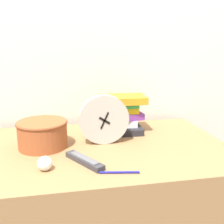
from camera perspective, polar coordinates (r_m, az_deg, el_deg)
name	(u,v)px	position (r m, az deg, el deg)	size (l,w,h in m)	color
wall_back	(84,42)	(1.47, -6.12, 14.98)	(6.00, 0.04, 2.40)	silver
desk	(96,222)	(1.33, -3.47, -22.82)	(1.15, 0.69, 0.76)	olive
desk_clock	(104,120)	(1.14, -1.75, -1.65)	(0.22, 0.04, 0.22)	#B7B2A8
book_stack	(119,114)	(1.31, 1.60, -0.39)	(0.26, 0.19, 0.18)	#232328
basket	(43,133)	(1.15, -14.88, -4.43)	(0.21, 0.21, 0.11)	#994C28
tv_remote	(84,160)	(0.99, -6.03, -10.45)	(0.13, 0.18, 0.02)	#333338
crumpled_paper_ball	(45,163)	(0.96, -14.42, -10.77)	(0.05, 0.05, 0.05)	white
pen	(119,172)	(0.92, 1.63, -13.00)	(0.14, 0.03, 0.01)	navy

